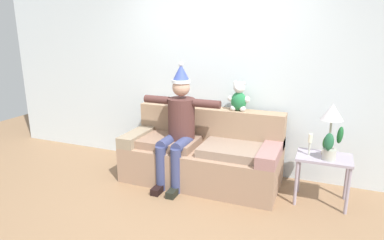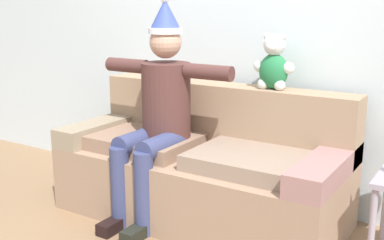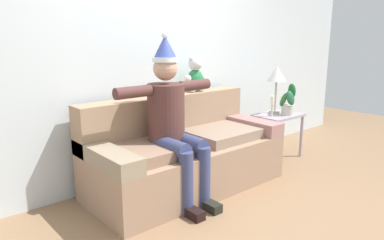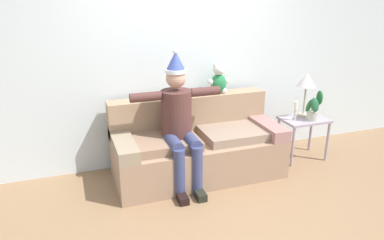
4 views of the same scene
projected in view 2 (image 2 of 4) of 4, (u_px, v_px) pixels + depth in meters
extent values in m
cube|color=silver|center=(240.00, 21.00, 3.56)|extent=(7.00, 0.10, 2.70)
cube|color=#9C7A61|center=(200.00, 186.00, 3.35)|extent=(1.97, 0.88, 0.46)
cube|color=#A08063|center=(223.00, 114.00, 3.51)|extent=(1.97, 0.24, 0.45)
cube|color=gray|center=(104.00, 128.00, 3.74)|extent=(0.22, 0.88, 0.14)
cube|color=#9D706D|center=(326.00, 168.00, 2.82)|extent=(0.22, 0.88, 0.14)
cube|color=#906F5A|center=(144.00, 140.00, 3.47)|extent=(0.79, 0.62, 0.10)
cube|color=gray|center=(256.00, 161.00, 3.01)|extent=(0.79, 0.62, 0.10)
cylinder|color=#512E2B|center=(166.00, 100.00, 3.33)|extent=(0.34, 0.34, 0.52)
sphere|color=tan|center=(165.00, 42.00, 3.24)|extent=(0.22, 0.22, 0.22)
cylinder|color=white|center=(165.00, 31.00, 3.22)|extent=(0.23, 0.23, 0.04)
cone|color=#3A4CA0|center=(165.00, 14.00, 3.20)|extent=(0.21, 0.21, 0.20)
cylinder|color=#39406B|center=(138.00, 140.00, 3.28)|extent=(0.14, 0.40, 0.14)
cylinder|color=#39406B|center=(120.00, 188.00, 3.18)|extent=(0.13, 0.13, 0.56)
cube|color=black|center=(113.00, 225.00, 3.17)|extent=(0.10, 0.24, 0.08)
cylinder|color=#39406B|center=(162.00, 145.00, 3.18)|extent=(0.14, 0.40, 0.14)
cylinder|color=#39406B|center=(144.00, 194.00, 3.08)|extent=(0.13, 0.13, 0.56)
cube|color=black|center=(137.00, 233.00, 3.07)|extent=(0.10, 0.24, 0.08)
cylinder|color=#512E2B|center=(128.00, 65.00, 3.46)|extent=(0.34, 0.10, 0.10)
cylinder|color=#512E2B|center=(208.00, 72.00, 3.11)|extent=(0.34, 0.10, 0.10)
ellipsoid|color=#257843|center=(274.00, 71.00, 3.23)|extent=(0.20, 0.16, 0.24)
sphere|color=silver|center=(275.00, 45.00, 3.18)|extent=(0.15, 0.15, 0.15)
sphere|color=silver|center=(271.00, 47.00, 3.14)|extent=(0.07, 0.07, 0.07)
sphere|color=silver|center=(268.00, 36.00, 3.20)|extent=(0.05, 0.05, 0.05)
sphere|color=silver|center=(282.00, 37.00, 3.14)|extent=(0.05, 0.05, 0.05)
sphere|color=silver|center=(259.00, 66.00, 3.27)|extent=(0.08, 0.08, 0.08)
sphere|color=silver|center=(263.00, 84.00, 3.25)|extent=(0.08, 0.08, 0.08)
sphere|color=silver|center=(288.00, 68.00, 3.16)|extent=(0.08, 0.08, 0.08)
sphere|color=silver|center=(280.00, 85.00, 3.19)|extent=(0.08, 0.08, 0.08)
cylinder|color=#A095A7|center=(371.00, 234.00, 2.56)|extent=(0.04, 0.04, 0.53)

